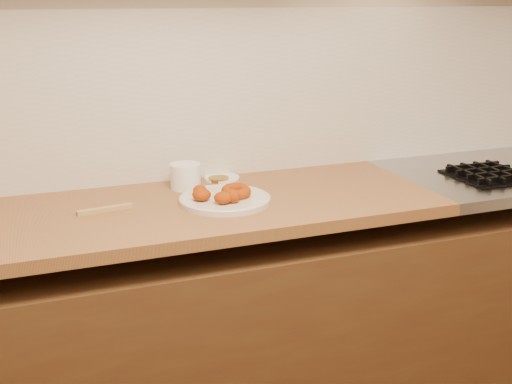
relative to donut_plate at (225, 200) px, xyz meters
The scene contains 11 objects.
wall_back 0.59m from the donut_plate, 58.77° to the left, with size 4.00×0.02×2.70m, color #B8A78B.
base_cabinet 0.56m from the donut_plate, ahead, with size 3.60×0.60×0.77m, color #4A3419.
butcher_block 0.45m from the donut_plate, behind, with size 2.30×0.62×0.04m, color brown.
backsplash 0.48m from the donut_plate, 57.84° to the left, with size 3.60×0.02×0.60m, color beige.
donut_plate is the anchor object (origin of this frame).
ring_donut 0.04m from the donut_plate, ahead, with size 0.10×0.10×0.03m, color #9C3300.
fried_dough_chunks 0.06m from the donut_plate, 153.42° to the right, with size 0.15×0.18×0.04m.
plastic_tub 0.22m from the donut_plate, 111.66° to the left, with size 0.11×0.11×0.09m, color white.
tub_lid 0.28m from the donut_plate, 74.51° to the left, with size 0.13×0.13×0.01m, color white.
brass_jar_lid 0.25m from the donut_plate, 77.18° to the left, with size 0.08×0.08×0.01m, color olive.
wooden_utensil 0.38m from the donut_plate, behind, with size 0.17×0.02×0.01m, color #A1864D.
Camera 1 is at (-0.80, -0.22, 1.54)m, focal length 45.00 mm.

